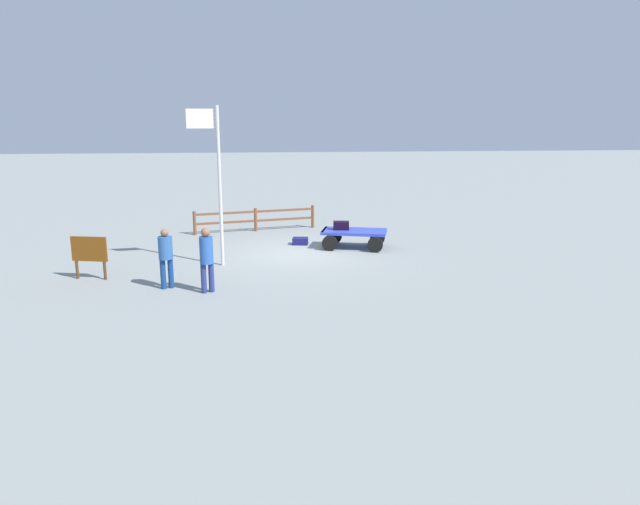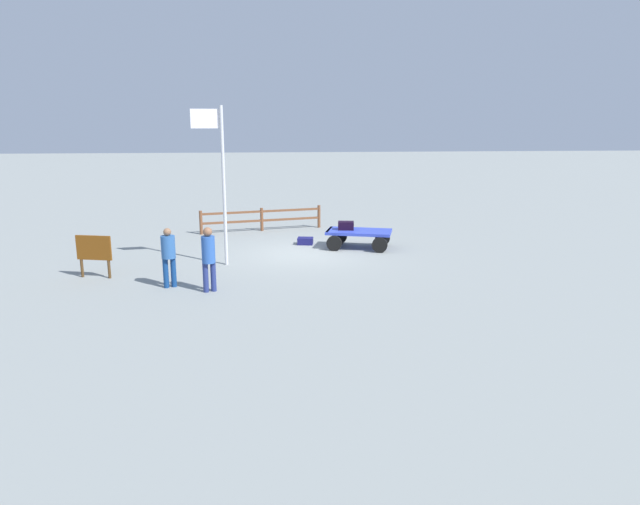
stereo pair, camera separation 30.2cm
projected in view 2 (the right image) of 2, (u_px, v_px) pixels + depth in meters
The scene contains 9 objects.
ground_plane at pixel (304, 253), 19.09m from camera, with size 120.00×120.00×0.00m, color gray.
luggage_cart at pixel (358, 235), 19.76m from camera, with size 2.41×1.81×0.62m.
suitcase_navy at pixel (346, 226), 19.82m from camera, with size 0.58×0.43×0.28m.
suitcase_olive at pixel (305, 241), 20.41m from camera, with size 0.59×0.48×0.24m.
worker_lead at pixel (209, 255), 14.62m from camera, with size 0.44×0.44×1.68m.
worker_trailing at pixel (168, 253), 15.01m from camera, with size 0.47×0.47×1.58m.
flagpole at pixel (220, 172), 16.96m from camera, with size 0.93×0.15×4.70m.
signboard at pixel (94, 251), 15.97m from camera, with size 1.00×0.30×1.19m.
wooden_fence at pixel (262, 217), 22.80m from camera, with size 4.75×1.15×0.91m.
Camera 2 is at (1.16, 18.57, 4.31)m, focal length 32.49 mm.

